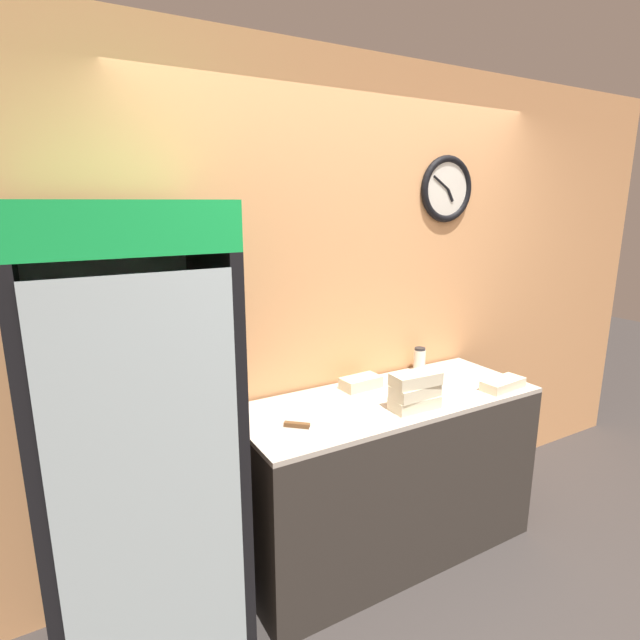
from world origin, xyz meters
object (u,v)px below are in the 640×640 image
at_px(sandwich_stack_middle, 415,391).
at_px(sandwich_stack_top, 416,379).
at_px(sandwich_flat_right, 361,383).
at_px(sandwich_flat_left, 503,384).
at_px(chefs_knife, 308,427).
at_px(condiment_jar, 420,359).
at_px(beverage_cooler, 131,421).
at_px(sandwich_stack_bottom, 415,403).

bearing_deg(sandwich_stack_middle, sandwich_stack_top, 0.00).
bearing_deg(sandwich_flat_right, sandwich_stack_top, -78.94).
height_order(sandwich_stack_middle, sandwich_flat_right, sandwich_stack_middle).
relative_size(sandwich_flat_left, chefs_knife, 1.05).
bearing_deg(condiment_jar, sandwich_stack_top, -133.06).
relative_size(beverage_cooler, sandwich_flat_right, 8.48).
xyz_separation_m(sandwich_stack_middle, sandwich_flat_right, (-0.07, 0.37, -0.06)).
xyz_separation_m(chefs_knife, condiment_jar, (0.99, 0.37, 0.06)).
bearing_deg(sandwich_stack_middle, sandwich_stack_bottom, 0.00).
distance_m(sandwich_stack_top, chefs_knife, 0.60).
relative_size(sandwich_stack_top, condiment_jar, 1.78).
bearing_deg(condiment_jar, sandwich_stack_bottom, -133.06).
distance_m(sandwich_flat_left, condiment_jar, 0.51).
bearing_deg(sandwich_stack_bottom, sandwich_stack_middle, 0.00).
height_order(sandwich_stack_bottom, sandwich_stack_top, sandwich_stack_top).
bearing_deg(sandwich_flat_left, sandwich_stack_middle, 177.12).
xyz_separation_m(sandwich_flat_right, chefs_knife, (-0.50, -0.30, -0.02)).
distance_m(sandwich_flat_right, condiment_jar, 0.49).
relative_size(beverage_cooler, sandwich_flat_left, 7.11).
xyz_separation_m(sandwich_stack_bottom, sandwich_flat_right, (-0.07, 0.37, 0.00)).
bearing_deg(sandwich_stack_bottom, condiment_jar, 46.94).
bearing_deg(chefs_knife, sandwich_flat_left, -5.04).
bearing_deg(chefs_knife, sandwich_stack_top, -7.32).
xyz_separation_m(sandwich_stack_bottom, sandwich_stack_top, (0.00, 0.00, 0.13)).
bearing_deg(condiment_jar, beverage_cooler, -173.01).
relative_size(sandwich_flat_left, sandwich_flat_right, 1.19).
height_order(beverage_cooler, sandwich_flat_right, beverage_cooler).
bearing_deg(condiment_jar, sandwich_flat_right, -171.59).
relative_size(chefs_knife, condiment_jar, 1.80).
xyz_separation_m(sandwich_stack_middle, sandwich_stack_top, (0.00, 0.00, 0.06)).
bearing_deg(sandwich_stack_middle, sandwich_flat_left, -2.88).
bearing_deg(sandwich_flat_left, beverage_cooler, 172.21).
bearing_deg(sandwich_stack_top, sandwich_flat_left, -2.88).
distance_m(sandwich_stack_bottom, condiment_jar, 0.61).
xyz_separation_m(sandwich_stack_middle, condiment_jar, (0.41, 0.44, -0.02)).
distance_m(sandwich_stack_bottom, sandwich_flat_left, 0.61).
xyz_separation_m(sandwich_flat_right, condiment_jar, (0.49, 0.07, 0.04)).
height_order(sandwich_stack_bottom, chefs_knife, sandwich_stack_bottom).
relative_size(sandwich_stack_top, chefs_knife, 0.99).
height_order(sandwich_flat_right, chefs_knife, sandwich_flat_right).
xyz_separation_m(sandwich_stack_middle, chefs_knife, (-0.57, 0.07, -0.09)).
bearing_deg(condiment_jar, sandwich_stack_middle, -133.06).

